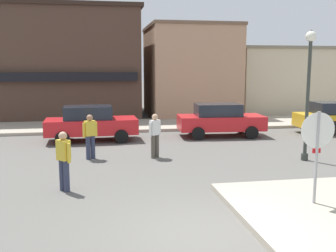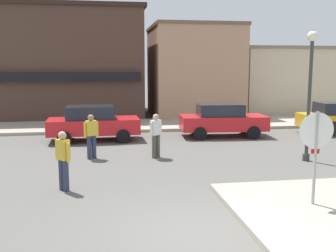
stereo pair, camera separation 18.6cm
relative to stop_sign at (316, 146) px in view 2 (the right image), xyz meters
name	(u,v)px [view 2 (the right image)]	position (x,y,z in m)	size (l,w,h in m)	color
ground_plane	(204,234)	(-2.81, -0.91, -1.52)	(160.00, 160.00, 0.00)	#5B5954
kerb_far	(141,125)	(-2.81, 13.37, -1.44)	(80.00, 4.00, 0.15)	#A89E8C
stop_sign	(316,146)	(0.00, 0.00, 0.00)	(0.82, 0.07, 2.30)	#9E9EA3
lamp_post	(310,76)	(2.26, 4.50, 1.44)	(0.36, 0.36, 4.54)	#333833
parked_car_nearest	(93,123)	(-5.28, 9.52, -0.71)	(4.05, 1.98, 1.56)	red
parked_car_second	(222,120)	(0.73, 9.63, -0.71)	(4.10, 2.08, 1.56)	red
pedestrian_crossing_near	(156,134)	(-2.92, 5.78, -0.65)	(0.50, 0.39, 1.61)	#4C473D
pedestrian_crossing_far	(91,135)	(-5.23, 5.98, -0.65)	(0.54, 0.35, 1.61)	#2D334C
pedestrian_kerb_side	(63,159)	(-5.84, 2.39, -0.65)	(0.43, 0.47, 1.61)	#2D334C
building_corner_shop	(59,64)	(-7.81, 19.80, 1.97)	(11.23, 9.38, 6.96)	#473328
building_storefront_left_near	(193,71)	(1.20, 18.13, 1.47)	(5.69, 6.34, 5.97)	tan
building_storefront_left_mid	(284,79)	(8.66, 19.95, 0.80)	(8.65, 8.08, 4.62)	beige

